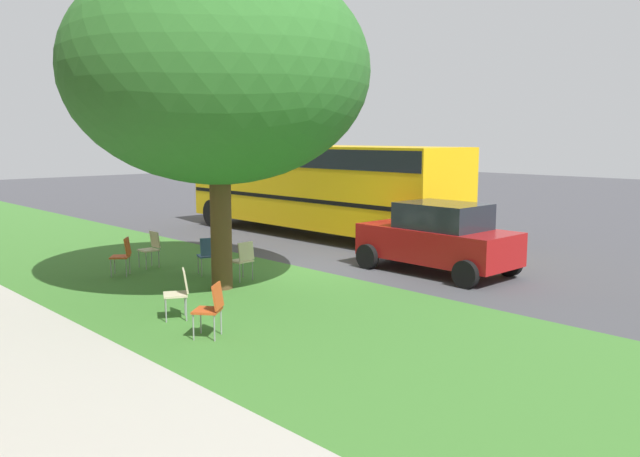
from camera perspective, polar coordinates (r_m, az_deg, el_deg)
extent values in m
plane|color=#424247|center=(15.58, 0.24, -3.62)|extent=(80.00, 80.00, 0.00)
cube|color=#3D752D|center=(13.63, -9.61, -5.43)|extent=(48.00, 6.00, 0.01)
cylinder|color=brown|center=(13.55, -8.74, 0.94)|extent=(0.44, 0.44, 2.99)
ellipsoid|color=#2D6B28|center=(13.51, -9.01, 13.52)|extent=(6.14, 6.14, 4.54)
cube|color=#C64C1E|center=(10.45, -9.93, -7.13)|extent=(0.57, 0.58, 0.04)
cube|color=#C64C1E|center=(10.34, -9.00, -5.90)|extent=(0.32, 0.36, 0.40)
cylinder|color=gray|center=(10.73, -10.47, -8.01)|extent=(0.02, 0.02, 0.42)
cylinder|color=gray|center=(10.40, -11.10, -8.55)|extent=(0.02, 0.02, 0.42)
cylinder|color=gray|center=(10.63, -8.71, -8.13)|extent=(0.02, 0.02, 0.42)
cylinder|color=gray|center=(10.30, -9.30, -8.67)|extent=(0.02, 0.02, 0.42)
cube|color=#C64C1E|center=(15.49, -17.22, -2.40)|extent=(0.58, 0.58, 0.04)
cube|color=#C64C1E|center=(15.41, -16.61, -1.52)|extent=(0.36, 0.32, 0.40)
cylinder|color=gray|center=(15.74, -17.65, -3.10)|extent=(0.02, 0.02, 0.42)
cylinder|color=gray|center=(15.40, -17.95, -3.36)|extent=(0.02, 0.02, 0.42)
cylinder|color=gray|center=(15.66, -16.44, -3.10)|extent=(0.02, 0.02, 0.42)
cylinder|color=gray|center=(15.32, -16.72, -3.36)|extent=(0.02, 0.02, 0.42)
cube|color=beige|center=(14.42, -6.97, -2.85)|extent=(0.42, 0.43, 0.04)
cube|color=beige|center=(14.24, -6.53, -2.00)|extent=(0.10, 0.40, 0.40)
cylinder|color=gray|center=(14.71, -6.82, -3.54)|extent=(0.02, 0.02, 0.42)
cylinder|color=gray|center=(14.49, -7.93, -3.74)|extent=(0.02, 0.02, 0.42)
cylinder|color=gray|center=(14.45, -5.97, -3.74)|extent=(0.02, 0.02, 0.42)
cylinder|color=gray|center=(14.23, -7.10, -3.94)|extent=(0.02, 0.02, 0.42)
cube|color=beige|center=(16.23, -14.88, -1.84)|extent=(0.42, 0.40, 0.04)
cube|color=beige|center=(16.27, -14.35, -0.94)|extent=(0.40, 0.09, 0.40)
cylinder|color=gray|center=(16.34, -15.68, -2.62)|extent=(0.02, 0.02, 0.42)
cylinder|color=gray|center=(16.03, -15.08, -2.80)|extent=(0.02, 0.02, 0.42)
cylinder|color=gray|center=(16.50, -14.63, -2.48)|extent=(0.02, 0.02, 0.42)
cylinder|color=gray|center=(16.19, -14.02, -2.66)|extent=(0.02, 0.02, 0.42)
cube|color=#335184|center=(15.15, -9.90, -2.38)|extent=(0.52, 0.53, 0.04)
cube|color=#335184|center=(14.94, -9.76, -1.59)|extent=(0.21, 0.40, 0.40)
cylinder|color=gray|center=(15.40, -9.38, -3.07)|extent=(0.02, 0.02, 0.42)
cylinder|color=gray|center=(15.32, -10.69, -3.16)|extent=(0.02, 0.02, 0.42)
cylinder|color=gray|center=(15.07, -9.06, -3.30)|extent=(0.02, 0.02, 0.42)
cylinder|color=gray|center=(14.99, -10.39, -3.40)|extent=(0.02, 0.02, 0.42)
cube|color=beige|center=(11.58, -12.64, -5.70)|extent=(0.56, 0.55, 0.04)
cube|color=beige|center=(11.54, -11.78, -4.51)|extent=(0.39, 0.26, 0.40)
cylinder|color=gray|center=(11.81, -13.48, -6.61)|extent=(0.02, 0.02, 0.42)
cylinder|color=gray|center=(11.46, -13.42, -7.06)|extent=(0.02, 0.02, 0.42)
cylinder|color=gray|center=(11.82, -11.82, -6.54)|extent=(0.02, 0.02, 0.42)
cylinder|color=gray|center=(11.47, -11.71, -6.99)|extent=(0.02, 0.02, 0.42)
cube|color=maroon|center=(15.36, 10.26, -1.34)|extent=(3.70, 1.64, 0.76)
cube|color=#1E232B|center=(15.18, 10.78, 1.02)|extent=(1.90, 1.44, 0.64)
cylinder|color=black|center=(15.64, 4.19, -2.47)|extent=(0.60, 0.18, 0.60)
cylinder|color=black|center=(16.95, 8.18, -1.72)|extent=(0.60, 0.18, 0.60)
cylinder|color=black|center=(13.94, 12.72, -3.96)|extent=(0.60, 0.18, 0.60)
cylinder|color=black|center=(15.39, 16.36, -2.96)|extent=(0.60, 0.18, 0.60)
cube|color=yellow|center=(20.74, -0.30, 3.86)|extent=(10.40, 2.44, 2.50)
cube|color=black|center=(20.77, -0.30, 2.89)|extent=(10.30, 2.46, 0.12)
cube|color=black|center=(20.70, -0.31, 6.34)|extent=(10.30, 2.46, 0.56)
cylinder|color=black|center=(23.20, -9.35, 1.35)|extent=(0.96, 0.28, 0.96)
cylinder|color=black|center=(24.69, -4.49, 1.83)|extent=(0.96, 0.28, 0.96)
cylinder|color=black|center=(17.21, 5.72, -0.92)|extent=(0.96, 0.28, 0.96)
cylinder|color=black|center=(19.16, 10.67, -0.09)|extent=(0.96, 0.28, 0.96)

